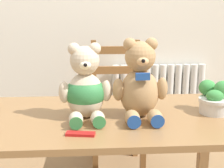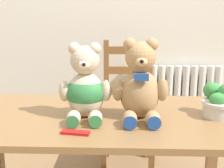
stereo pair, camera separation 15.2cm
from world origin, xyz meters
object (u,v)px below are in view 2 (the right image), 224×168
teddy_bear_left (85,88)px  potted_plant (219,102)px  teddy_bear_right (140,85)px  chocolate_bar (75,133)px  wooden_chair_behind (128,109)px

teddy_bear_left → potted_plant: bearing=179.4°
teddy_bear_left → potted_plant: (0.66, 0.03, -0.07)m
potted_plant → teddy_bear_left: bearing=-177.2°
teddy_bear_right → chocolate_bar: (-0.29, -0.21, -0.16)m
potted_plant → chocolate_bar: size_ratio=1.49×
teddy_bear_right → potted_plant: teddy_bear_right is taller
wooden_chair_behind → chocolate_bar: size_ratio=7.98×
wooden_chair_behind → potted_plant: (0.44, -0.80, 0.31)m
wooden_chair_behind → teddy_bear_right: 0.94m
teddy_bear_right → potted_plant: 0.41m
teddy_bear_left → potted_plant: size_ratio=1.99×
chocolate_bar → teddy_bear_right: bearing=36.6°
wooden_chair_behind → chocolate_bar: wooden_chair_behind is taller
wooden_chair_behind → teddy_bear_left: teddy_bear_left is taller
wooden_chair_behind → potted_plant: 0.97m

